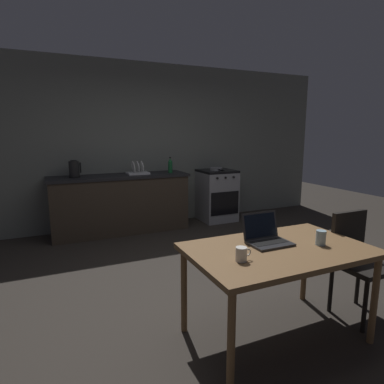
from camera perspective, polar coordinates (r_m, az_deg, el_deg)
The scene contains 13 objects.
ground_plane at distance 3.55m, azimuth 4.64°, elevation -16.06°, with size 12.00×12.00×0.00m, color #2D2823.
back_wall at distance 5.76m, azimuth -5.49°, elevation 8.18°, with size 6.40×0.10×2.72m, color slate.
kitchen_counter at distance 5.32m, azimuth -12.41°, elevation -1.97°, with size 2.16×0.64×0.92m.
stove_oven at distance 5.91m, azimuth 4.35°, elevation -0.55°, with size 0.60×0.62×0.92m.
dining_table at distance 2.57m, azimuth 14.90°, elevation -10.83°, with size 1.36×0.84×0.73m.
chair at distance 3.20m, azimuth 26.92°, elevation -10.07°, with size 0.40×0.40×0.90m.
laptop at distance 2.61m, azimuth 12.96°, elevation -7.77°, with size 0.32×0.27×0.22m.
electric_kettle at distance 5.14m, azimuth -19.96°, elevation 3.78°, with size 0.18×0.16×0.26m.
bottle at distance 5.41m, azimuth -3.84°, elevation 4.68°, with size 0.07×0.07×0.26m.
frying_pan at distance 5.80m, azimuth 4.26°, elevation 4.08°, with size 0.23×0.41×0.05m.
coffee_mug at distance 2.23m, azimuth 8.69°, elevation -10.72°, with size 0.12×0.08×0.10m.
drinking_glass at distance 2.69m, azimuth 21.67°, elevation -7.46°, with size 0.08×0.08×0.11m.
dish_rack at distance 5.30m, azimuth -9.49°, elevation 3.62°, with size 0.34×0.26×0.21m.
Camera 1 is at (-1.55, -2.77, 1.58)m, focal length 30.41 mm.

